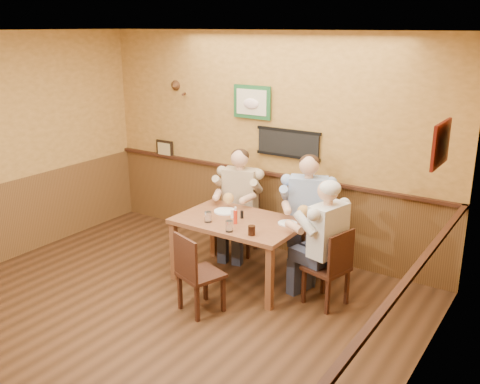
# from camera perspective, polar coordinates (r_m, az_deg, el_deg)

# --- Properties ---
(room) EXTENTS (5.02, 5.03, 2.81)m
(room) POSITION_cam_1_polar(r_m,az_deg,el_deg) (4.92, -9.71, 3.41)
(room) COLOR #331D0F
(room) RESTS_ON ground
(dining_table) EXTENTS (1.40, 0.90, 0.75)m
(dining_table) POSITION_cam_1_polar(r_m,az_deg,el_deg) (6.08, -0.13, -3.78)
(dining_table) COLOR brown
(dining_table) RESTS_ON ground
(chair_back_left) EXTENTS (0.48, 0.48, 0.87)m
(chair_back_left) POSITION_cam_1_polar(r_m,az_deg,el_deg) (6.92, 0.03, -3.08)
(chair_back_left) COLOR #3E1F13
(chair_back_left) RESTS_ON ground
(chair_back_right) EXTENTS (0.53, 0.53, 0.90)m
(chair_back_right) POSITION_cam_1_polar(r_m,az_deg,el_deg) (6.46, 7.12, -4.58)
(chair_back_right) COLOR #3E1F13
(chair_back_right) RESTS_ON ground
(chair_right_end) EXTENTS (0.48, 0.48, 0.86)m
(chair_right_end) POSITION_cam_1_polar(r_m,az_deg,el_deg) (5.74, 9.20, -7.85)
(chair_right_end) COLOR #3E1F13
(chair_right_end) RESTS_ON ground
(chair_near_side) EXTENTS (0.50, 0.50, 0.86)m
(chair_near_side) POSITION_cam_1_polar(r_m,az_deg,el_deg) (5.55, -4.18, -8.55)
(chair_near_side) COLOR #3E1F13
(chair_near_side) RESTS_ON ground
(diner_tan_shirt) EXTENTS (0.69, 0.69, 1.24)m
(diner_tan_shirt) POSITION_cam_1_polar(r_m,az_deg,el_deg) (6.85, 0.03, -1.62)
(diner_tan_shirt) COLOR tan
(diner_tan_shirt) RESTS_ON ground
(diner_blue_polo) EXTENTS (0.76, 0.76, 1.29)m
(diner_blue_polo) POSITION_cam_1_polar(r_m,az_deg,el_deg) (6.39, 7.19, -2.97)
(diner_blue_polo) COLOR #89A3CE
(diner_blue_polo) RESTS_ON ground
(diner_white_elder) EXTENTS (0.69, 0.69, 1.23)m
(diner_white_elder) POSITION_cam_1_polar(r_m,az_deg,el_deg) (5.66, 9.29, -6.16)
(diner_white_elder) COLOR silver
(diner_white_elder) RESTS_ON ground
(water_glass_left) EXTENTS (0.09, 0.09, 0.12)m
(water_glass_left) POSITION_cam_1_polar(r_m,az_deg,el_deg) (5.97, -3.44, -2.67)
(water_glass_left) COLOR white
(water_glass_left) RESTS_ON dining_table
(water_glass_mid) EXTENTS (0.10, 0.10, 0.12)m
(water_glass_mid) POSITION_cam_1_polar(r_m,az_deg,el_deg) (5.69, -1.15, -3.66)
(water_glass_mid) COLOR white
(water_glass_mid) RESTS_ON dining_table
(cola_tumbler) EXTENTS (0.09, 0.09, 0.10)m
(cola_tumbler) POSITION_cam_1_polar(r_m,az_deg,el_deg) (5.60, 1.25, -4.12)
(cola_tumbler) COLOR black
(cola_tumbler) RESTS_ON dining_table
(hot_sauce_bottle) EXTENTS (0.04, 0.04, 0.18)m
(hot_sauce_bottle) POSITION_cam_1_polar(r_m,az_deg,el_deg) (5.90, -0.49, -2.59)
(hot_sauce_bottle) COLOR red
(hot_sauce_bottle) RESTS_ON dining_table
(salt_shaker) EXTENTS (0.05, 0.05, 0.10)m
(salt_shaker) POSITION_cam_1_polar(r_m,az_deg,el_deg) (6.09, -0.83, -2.33)
(salt_shaker) COLOR white
(salt_shaker) RESTS_ON dining_table
(pepper_shaker) EXTENTS (0.05, 0.05, 0.09)m
(pepper_shaker) POSITION_cam_1_polar(r_m,az_deg,el_deg) (6.08, 0.21, -2.42)
(pepper_shaker) COLOR black
(pepper_shaker) RESTS_ON dining_table
(plate_far_left) EXTENTS (0.34, 0.34, 0.02)m
(plate_far_left) POSITION_cam_1_polar(r_m,az_deg,el_deg) (6.29, -1.56, -2.07)
(plate_far_left) COLOR white
(plate_far_left) RESTS_ON dining_table
(plate_far_right) EXTENTS (0.27, 0.27, 0.01)m
(plate_far_right) POSITION_cam_1_polar(r_m,az_deg,el_deg) (5.95, 5.10, -3.33)
(plate_far_right) COLOR white
(plate_far_right) RESTS_ON dining_table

